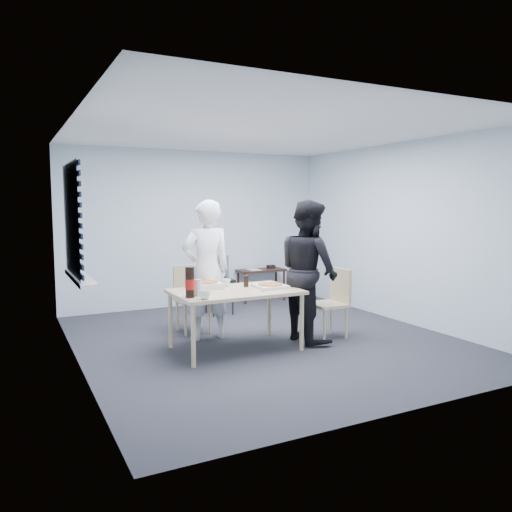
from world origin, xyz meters
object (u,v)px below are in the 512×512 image
backpack (219,268)px  soda_bottle (190,283)px  person_white (207,270)px  chair_far (191,293)px  mug_b (227,283)px  mug_a (205,295)px  side_table (261,274)px  chair_right (334,298)px  dining_table (235,295)px  person_black (308,271)px  stool (219,286)px

backpack → soda_bottle: soda_bottle is taller
person_white → chair_far: bearing=-84.8°
mug_b → backpack: bearing=70.4°
chair_far → mug_a: (-0.35, -1.44, 0.25)m
backpack → mug_b: bearing=-129.8°
side_table → mug_a: (-2.17, -2.86, 0.28)m
backpack → soda_bottle: (-1.19, -2.03, 0.14)m
chair_right → dining_table: bearing=177.3°
mug_a → mug_b: bearing=50.3°
dining_table → person_white: person_white is taller
mug_b → soda_bottle: (-0.64, -0.48, 0.11)m
person_white → soda_bottle: size_ratio=5.29×
dining_table → person_black: size_ratio=0.83×
person_black → mug_a: 1.55m
chair_right → mug_b: size_ratio=8.90×
chair_far → side_table: bearing=38.2°
mug_a → mug_b: 0.83m
person_white → mug_b: bearing=113.6°
chair_far → soda_bottle: size_ratio=2.66×
chair_far → side_table: chair_far is taller
dining_table → mug_a: mug_a is taller
chair_far → mug_a: 1.50m
person_white → mug_b: (0.14, -0.32, -0.13)m
person_black → mug_a: person_black is taller
person_black → soda_bottle: person_black is taller
soda_bottle → chair_right: bearing=4.0°
dining_table → side_table: size_ratio=1.72×
person_black → backpack: (-0.43, 1.87, -0.15)m
backpack → mug_b: size_ratio=3.70×
chair_far → backpack: backpack is taller
dining_table → person_white: size_ratio=0.83×
mug_b → chair_far: bearing=102.9°
dining_table → mug_a: size_ratio=11.87×
stool → mug_a: size_ratio=4.49×
mug_b → chair_right: bearing=-14.2°
mug_a → chair_far: bearing=76.3°
person_white → mug_b: person_white is taller
mug_a → stool: bearing=63.8°
mug_b → soda_bottle: size_ratio=0.30×
dining_table → chair_right: 1.37m
person_black → stool: 1.98m
chair_far → stool: (0.73, 0.77, -0.07)m
dining_table → stool: 1.94m
dining_table → chair_right: chair_right is taller
chair_right → backpack: 2.07m
chair_right → chair_far: bearing=143.5°
stool → backpack: bearing=-90.0°
person_black → backpack: bearing=13.0°
side_table → backpack: backpack is taller
chair_right → mug_a: 1.93m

